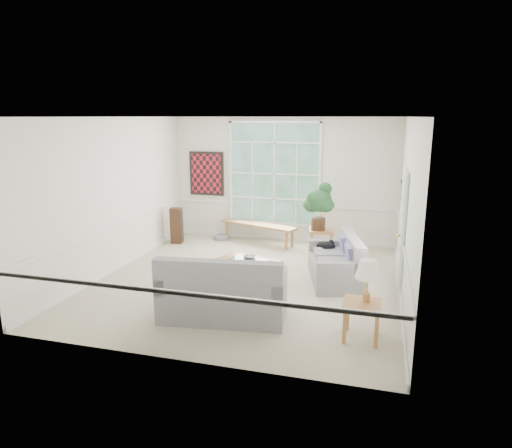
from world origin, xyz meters
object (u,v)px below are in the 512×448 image
Objects in this scene: loveseat_front at (224,285)px; loveseat_right at (335,259)px; coffee_table at (249,270)px; side_table at (362,320)px; end_table at (321,241)px.

loveseat_right is at bearing 46.12° from loveseat_front.
coffee_table is 2.10× the size of side_table.
loveseat_right reaches higher than side_table.
side_table is (1.07, -3.94, -0.01)m from end_table.
loveseat_front is 2.10m from side_table.
loveseat_right is 3.01× the size of side_table.
loveseat_right is 1.83m from end_table.
coffee_table is 2.41m from end_table.
loveseat_right is at bearing 33.84° from coffee_table.
end_table is (1.07, 2.16, 0.06)m from coffee_table.
coffee_table is at bearing -116.41° from end_table.
loveseat_right is 1.61m from coffee_table.
end_table is at bearing 105.13° from side_table.
loveseat_front is 1.62m from coffee_table.
coffee_table is 2.05× the size of end_table.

